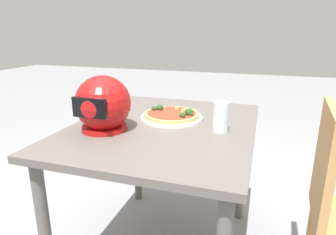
# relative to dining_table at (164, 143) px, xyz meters

# --- Properties ---
(dining_table) EXTENTS (0.83, 1.03, 0.74)m
(dining_table) POSITION_rel_dining_table_xyz_m (0.00, 0.00, 0.00)
(dining_table) COLOR #5B5651
(dining_table) RESTS_ON ground
(pizza_plate) EXTENTS (0.31, 0.31, 0.01)m
(pizza_plate) POSITION_rel_dining_table_xyz_m (-0.01, -0.10, 0.10)
(pizza_plate) COLOR white
(pizza_plate) RESTS_ON dining_table
(pizza) EXTENTS (0.28, 0.28, 0.05)m
(pizza) POSITION_rel_dining_table_xyz_m (-0.01, -0.10, 0.12)
(pizza) COLOR tan
(pizza) RESTS_ON pizza_plate
(motorcycle_helmet) EXTENTS (0.24, 0.24, 0.24)m
(motorcycle_helmet) POSITION_rel_dining_table_xyz_m (0.23, 0.16, 0.21)
(motorcycle_helmet) COLOR #B21414
(motorcycle_helmet) RESTS_ON dining_table
(drinking_glass) EXTENTS (0.07, 0.07, 0.13)m
(drinking_glass) POSITION_rel_dining_table_xyz_m (-0.27, 0.02, 0.16)
(drinking_glass) COLOR silver
(drinking_glass) RESTS_ON dining_table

